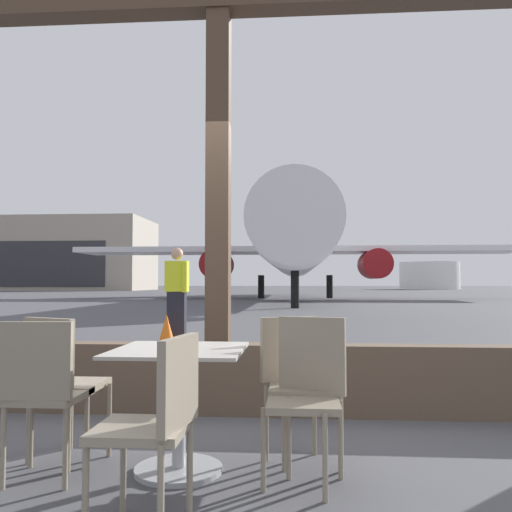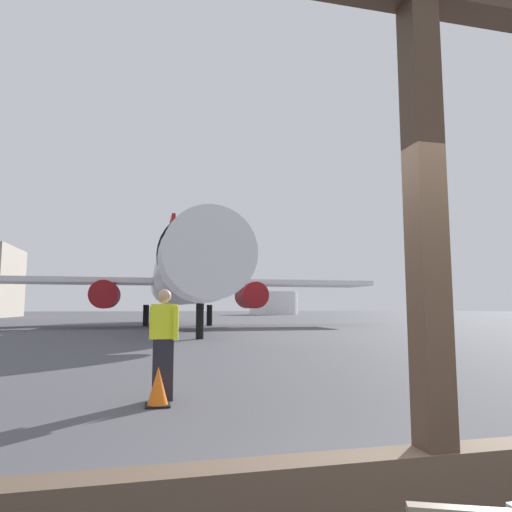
# 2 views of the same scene
# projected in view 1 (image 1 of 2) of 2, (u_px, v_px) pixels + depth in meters

# --- Properties ---
(ground_plane) EXTENTS (220.00, 220.00, 0.00)m
(ground_plane) POSITION_uv_depth(u_px,v_px,m) (288.00, 295.00, 44.37)
(ground_plane) COLOR #4C4C51
(window_frame) EXTENTS (7.44, 0.24, 3.75)m
(window_frame) POSITION_uv_depth(u_px,v_px,m) (218.00, 254.00, 4.60)
(window_frame) COLOR brown
(window_frame) RESTS_ON ground
(dining_table) EXTENTS (0.76, 0.76, 0.72)m
(dining_table) POSITION_uv_depth(u_px,v_px,m) (179.00, 401.00, 3.15)
(dining_table) COLOR #ADA89E
(dining_table) RESTS_ON ground
(cafe_chair_window_left) EXTENTS (0.41, 0.41, 0.90)m
(cafe_chair_window_left) POSITION_uv_depth(u_px,v_px,m) (42.00, 385.00, 2.98)
(cafe_chair_window_left) COLOR gray
(cafe_chair_window_left) RESTS_ON ground
(cafe_chair_window_right) EXTENTS (0.50, 0.50, 0.90)m
(cafe_chair_window_right) POSITION_uv_depth(u_px,v_px,m) (61.00, 375.00, 3.29)
(cafe_chair_window_right) COLOR gray
(cafe_chair_window_right) RESTS_ON ground
(cafe_chair_aisle_left) EXTENTS (0.51, 0.51, 0.89)m
(cafe_chair_aisle_left) POSITION_uv_depth(u_px,v_px,m) (297.00, 374.00, 3.33)
(cafe_chair_aisle_left) COLOR gray
(cafe_chair_aisle_left) RESTS_ON ground
(cafe_chair_aisle_right) EXTENTS (0.48, 0.48, 0.91)m
(cafe_chair_aisle_right) POSITION_uv_depth(u_px,v_px,m) (307.00, 384.00, 3.03)
(cafe_chair_aisle_right) COLOR gray
(cafe_chair_aisle_right) RESTS_ON ground
(cafe_chair_side_extra) EXTENTS (0.44, 0.44, 0.88)m
(cafe_chair_side_extra) POSITION_uv_depth(u_px,v_px,m) (158.00, 415.00, 2.36)
(cafe_chair_side_extra) COLOR gray
(cafe_chair_side_extra) RESTS_ON ground
(airplane) EXTENTS (29.63, 31.36, 10.57)m
(airplane) POSITION_uv_depth(u_px,v_px,m) (295.00, 245.00, 34.83)
(airplane) COLOR silver
(airplane) RESTS_ON ground
(ground_crew_worker) EXTENTS (0.45, 0.41, 1.74)m
(ground_crew_worker) POSITION_uv_depth(u_px,v_px,m) (177.00, 294.00, 9.56)
(ground_crew_worker) COLOR black
(ground_crew_worker) RESTS_ON ground
(traffic_cone) EXTENTS (0.36, 0.36, 0.57)m
(traffic_cone) POSITION_uv_depth(u_px,v_px,m) (167.00, 332.00, 9.11)
(traffic_cone) COLOR orange
(traffic_cone) RESTS_ON ground
(distant_hangar) EXTENTS (23.52, 12.97, 9.94)m
(distant_hangar) POSITION_uv_depth(u_px,v_px,m) (65.00, 255.00, 75.16)
(distant_hangar) COLOR #9E9384
(distant_hangar) RESTS_ON ground
(fuel_storage_tank) EXTENTS (9.17, 9.17, 4.24)m
(fuel_storage_tank) POSITION_uv_depth(u_px,v_px,m) (429.00, 276.00, 83.65)
(fuel_storage_tank) COLOR white
(fuel_storage_tank) RESTS_ON ground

